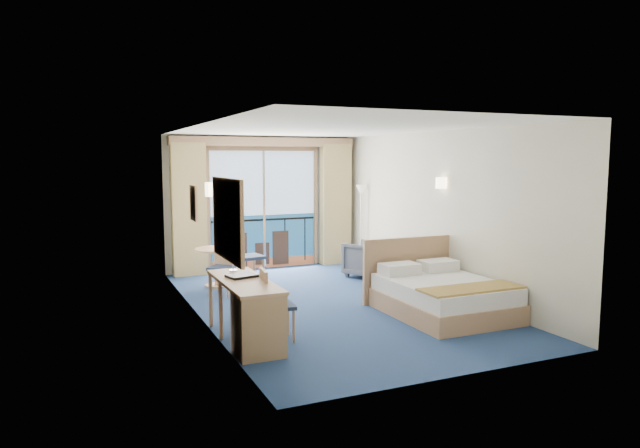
{
  "coord_description": "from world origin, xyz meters",
  "views": [
    {
      "loc": [
        -3.61,
        -7.88,
        2.24
      ],
      "look_at": [
        -0.07,
        0.2,
        1.23
      ],
      "focal_mm": 32.0,
      "sensor_mm": 36.0,
      "label": 1
    }
  ],
  "objects_px": {
    "bed": "(441,295)",
    "floor_lamp": "(361,205)",
    "round_table": "(216,257)",
    "table_chair_b": "(225,262)",
    "desk_chair": "(272,300)",
    "armchair": "(367,259)",
    "table_chair_a": "(245,252)",
    "desk": "(255,316)",
    "nightstand": "(422,277)"
  },
  "relations": [
    {
      "from": "bed",
      "to": "floor_lamp",
      "type": "bearing_deg",
      "value": 80.58
    },
    {
      "from": "bed",
      "to": "floor_lamp",
      "type": "height_order",
      "value": "floor_lamp"
    },
    {
      "from": "round_table",
      "to": "table_chair_b",
      "type": "relative_size",
      "value": 0.81
    },
    {
      "from": "floor_lamp",
      "to": "round_table",
      "type": "height_order",
      "value": "floor_lamp"
    },
    {
      "from": "desk_chair",
      "to": "round_table",
      "type": "height_order",
      "value": "desk_chair"
    },
    {
      "from": "armchair",
      "to": "table_chair_a",
      "type": "height_order",
      "value": "table_chair_a"
    },
    {
      "from": "desk_chair",
      "to": "table_chair_b",
      "type": "distance_m",
      "value": 2.67
    },
    {
      "from": "table_chair_a",
      "to": "table_chair_b",
      "type": "distance_m",
      "value": 0.65
    },
    {
      "from": "bed",
      "to": "desk_chair",
      "type": "height_order",
      "value": "bed"
    },
    {
      "from": "bed",
      "to": "table_chair_b",
      "type": "relative_size",
      "value": 2.04
    },
    {
      "from": "round_table",
      "to": "table_chair_a",
      "type": "bearing_deg",
      "value": -18.88
    },
    {
      "from": "bed",
      "to": "round_table",
      "type": "bearing_deg",
      "value": 129.48
    },
    {
      "from": "armchair",
      "to": "desk_chair",
      "type": "bearing_deg",
      "value": 16.25
    },
    {
      "from": "floor_lamp",
      "to": "table_chair_b",
      "type": "distance_m",
      "value": 3.46
    },
    {
      "from": "desk_chair",
      "to": "table_chair_a",
      "type": "distance_m",
      "value": 3.16
    },
    {
      "from": "bed",
      "to": "armchair",
      "type": "bearing_deg",
      "value": 84.35
    },
    {
      "from": "table_chair_b",
      "to": "desk",
      "type": "bearing_deg",
      "value": -58.18
    },
    {
      "from": "armchair",
      "to": "desk",
      "type": "height_order",
      "value": "desk"
    },
    {
      "from": "bed",
      "to": "table_chair_b",
      "type": "bearing_deg",
      "value": 135.69
    },
    {
      "from": "desk",
      "to": "bed",
      "type": "bearing_deg",
      "value": 9.5
    },
    {
      "from": "round_table",
      "to": "table_chair_b",
      "type": "distance_m",
      "value": 0.6
    },
    {
      "from": "desk_chair",
      "to": "bed",
      "type": "bearing_deg",
      "value": -78.69
    },
    {
      "from": "bed",
      "to": "desk",
      "type": "xyz_separation_m",
      "value": [
        -2.96,
        -0.49,
        0.14
      ]
    },
    {
      "from": "floor_lamp",
      "to": "table_chair_b",
      "type": "bearing_deg",
      "value": -159.8
    },
    {
      "from": "round_table",
      "to": "table_chair_a",
      "type": "relative_size",
      "value": 0.71
    },
    {
      "from": "nightstand",
      "to": "floor_lamp",
      "type": "relative_size",
      "value": 0.28
    },
    {
      "from": "desk_chair",
      "to": "armchair",
      "type": "bearing_deg",
      "value": -37.24
    },
    {
      "from": "armchair",
      "to": "nightstand",
      "type": "bearing_deg",
      "value": 71.87
    },
    {
      "from": "bed",
      "to": "round_table",
      "type": "distance_m",
      "value": 4.02
    },
    {
      "from": "armchair",
      "to": "round_table",
      "type": "bearing_deg",
      "value": -35.84
    },
    {
      "from": "bed",
      "to": "round_table",
      "type": "xyz_separation_m",
      "value": [
        -2.55,
        3.1,
        0.23
      ]
    },
    {
      "from": "nightstand",
      "to": "armchair",
      "type": "distance_m",
      "value": 1.47
    },
    {
      "from": "desk",
      "to": "round_table",
      "type": "height_order",
      "value": "desk"
    },
    {
      "from": "bed",
      "to": "desk_chair",
      "type": "relative_size",
      "value": 2.13
    },
    {
      "from": "bed",
      "to": "table_chair_a",
      "type": "relative_size",
      "value": 1.8
    },
    {
      "from": "desk_chair",
      "to": "table_chair_a",
      "type": "bearing_deg",
      "value": -2.51
    },
    {
      "from": "floor_lamp",
      "to": "desk",
      "type": "bearing_deg",
      "value": -130.58
    },
    {
      "from": "table_chair_a",
      "to": "armchair",
      "type": "bearing_deg",
      "value": -103.75
    },
    {
      "from": "desk_chair",
      "to": "round_table",
      "type": "bearing_deg",
      "value": 6.07
    },
    {
      "from": "bed",
      "to": "nightstand",
      "type": "bearing_deg",
      "value": 67.38
    },
    {
      "from": "nightstand",
      "to": "table_chair_b",
      "type": "distance_m",
      "value": 3.34
    },
    {
      "from": "nightstand",
      "to": "desk",
      "type": "distance_m",
      "value": 3.95
    },
    {
      "from": "floor_lamp",
      "to": "round_table",
      "type": "distance_m",
      "value": 3.31
    },
    {
      "from": "armchair",
      "to": "floor_lamp",
      "type": "bearing_deg",
      "value": -139.26
    },
    {
      "from": "nightstand",
      "to": "table_chair_b",
      "type": "relative_size",
      "value": 0.52
    },
    {
      "from": "table_chair_b",
      "to": "armchair",
      "type": "bearing_deg",
      "value": 44.58
    },
    {
      "from": "nightstand",
      "to": "floor_lamp",
      "type": "bearing_deg",
      "value": 88.56
    },
    {
      "from": "desk",
      "to": "table_chair_a",
      "type": "distance_m",
      "value": 3.55
    },
    {
      "from": "desk",
      "to": "table_chair_a",
      "type": "height_order",
      "value": "table_chair_a"
    },
    {
      "from": "nightstand",
      "to": "desk_chair",
      "type": "relative_size",
      "value": 0.54
    }
  ]
}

